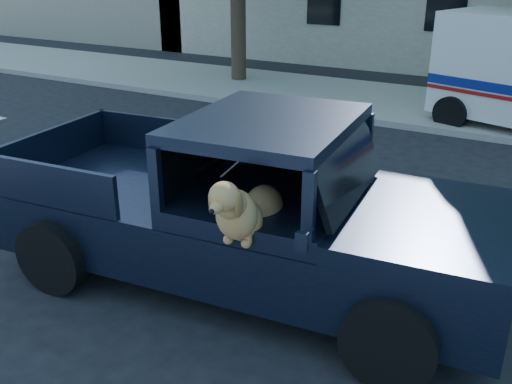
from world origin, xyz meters
TOP-DOWN VIEW (x-y plane):
  - ground at (0.00, 0.00)m, footprint 120.00×120.00m
  - far_sidewalk at (0.00, 9.20)m, footprint 60.00×4.00m
  - lane_stripes at (2.00, 3.40)m, footprint 21.60×0.14m
  - pickup_truck at (1.79, 0.03)m, footprint 5.82×3.06m

SIDE VIEW (x-z plane):
  - ground at x=0.00m, z-range 0.00..0.00m
  - lane_stripes at x=2.00m, z-range 0.00..0.01m
  - far_sidewalk at x=0.00m, z-range 0.00..0.15m
  - pickup_truck at x=1.79m, z-range -0.33..1.69m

